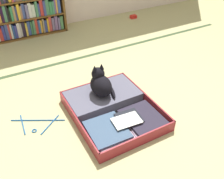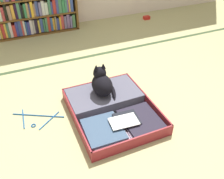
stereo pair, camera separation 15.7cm
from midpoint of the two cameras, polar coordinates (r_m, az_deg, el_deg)
The scene contains 7 objects.
ground_plane at distance 2.01m, azimuth -0.55°, elevation -10.22°, with size 10.00×10.00×0.00m, color tan.
tatami_border at distance 2.98m, azimuth -12.60°, elevation 6.15°, with size 4.80×0.05×0.00m.
bookshelf at distance 3.67m, azimuth -21.70°, elevation 16.68°, with size 1.16×0.24×0.76m.
open_suitcase at distance 2.17m, azimuth -2.37°, elevation -4.26°, with size 0.68×0.82×0.10m.
black_cat at distance 2.18m, azimuth -4.73°, elevation 1.27°, with size 0.23×0.27×0.28m.
clothes_hanger at distance 2.20m, azimuth -18.93°, elevation -7.48°, with size 0.41×0.31×0.01m.
small_red_pouch at distance 4.20m, azimuth 3.83°, elevation 16.35°, with size 0.10×0.07×0.05m.
Camera 1 is at (-0.72, -1.18, 1.46)m, focal length 39.72 mm.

